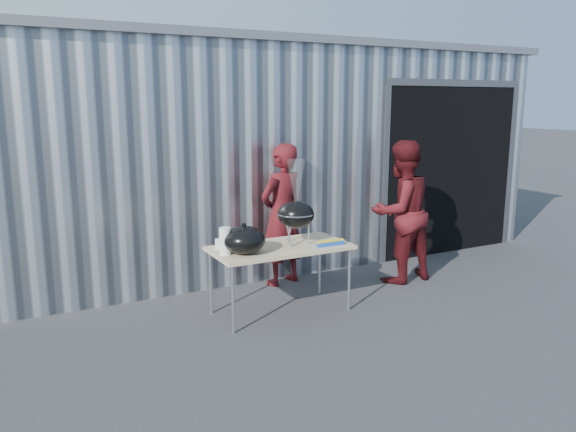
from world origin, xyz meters
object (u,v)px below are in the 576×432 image
folding_table (280,250)px  person_bystander (401,212)px  kettle_grill (296,206)px  person_cook (282,215)px

folding_table → person_bystander: person_bystander is taller
kettle_grill → person_cook: person_cook is taller
person_cook → person_bystander: size_ratio=0.98×
folding_table → person_cook: person_cook is taller
person_cook → folding_table: bearing=44.6°
folding_table → person_cook: 1.02m
folding_table → person_cook: size_ratio=0.84×
person_cook → person_bystander: bearing=139.8°
kettle_grill → person_bystander: 1.73m
kettle_grill → person_bystander: (1.68, 0.30, -0.27)m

